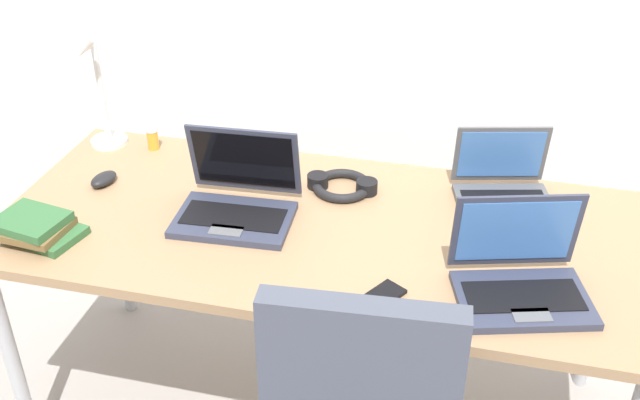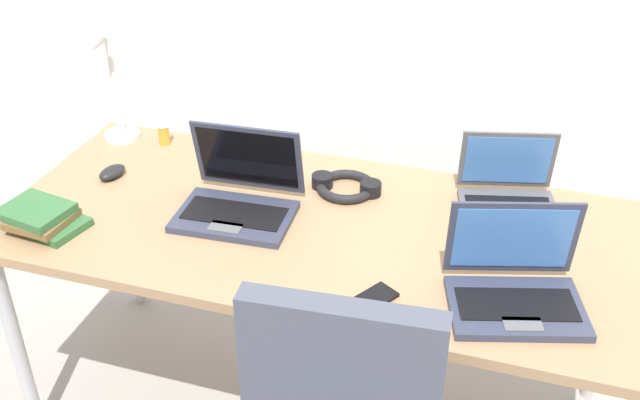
# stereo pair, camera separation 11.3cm
# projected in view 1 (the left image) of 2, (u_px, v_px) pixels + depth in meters

# --- Properties ---
(desk) EXTENTS (1.80, 0.80, 0.74)m
(desk) POSITION_uv_depth(u_px,v_px,m) (320.00, 241.00, 2.13)
(desk) COLOR #9E7A56
(desk) RESTS_ON ground_plane
(desk_lamp) EXTENTS (0.12, 0.18, 0.40)m
(desk_lamp) POSITION_uv_depth(u_px,v_px,m) (96.00, 93.00, 2.39)
(desk_lamp) COLOR white
(desk_lamp) RESTS_ON desk
(laptop_near_mouse) EXTENTS (0.32, 0.28, 0.21)m
(laptop_near_mouse) POSITION_uv_depth(u_px,v_px,m) (503.00, 187.00, 2.19)
(laptop_near_mouse) COLOR #515459
(laptop_near_mouse) RESTS_ON desk
(laptop_by_keyboard) EXTENTS (0.34, 0.29, 0.24)m
(laptop_by_keyboard) POSITION_uv_depth(u_px,v_px,m) (237.00, 201.00, 2.12)
(laptop_by_keyboard) COLOR #33384C
(laptop_by_keyboard) RESTS_ON desk
(laptop_front_right) EXTENTS (0.37, 0.33, 0.24)m
(laptop_front_right) POSITION_uv_depth(u_px,v_px,m) (521.00, 278.00, 1.82)
(laptop_front_right) COLOR #33384C
(laptop_front_right) RESTS_ON desk
(computer_mouse) EXTENTS (0.08, 0.11, 0.03)m
(computer_mouse) POSITION_uv_depth(u_px,v_px,m) (104.00, 179.00, 2.28)
(computer_mouse) COLOR black
(computer_mouse) RESTS_ON desk
(cell_phone) EXTENTS (0.13, 0.15, 0.01)m
(cell_phone) POSITION_uv_depth(u_px,v_px,m) (379.00, 298.00, 1.82)
(cell_phone) COLOR black
(cell_phone) RESTS_ON desk
(headphones) EXTENTS (0.21, 0.18, 0.04)m
(headphones) POSITION_uv_depth(u_px,v_px,m) (342.00, 185.00, 2.25)
(headphones) COLOR black
(headphones) RESTS_ON desk
(pill_bottle) EXTENTS (0.04, 0.04, 0.08)m
(pill_bottle) POSITION_uv_depth(u_px,v_px,m) (153.00, 138.00, 2.46)
(pill_bottle) COLOR gold
(pill_bottle) RESTS_ON desk
(book_stack) EXTENTS (0.24, 0.19, 0.07)m
(book_stack) POSITION_uv_depth(u_px,v_px,m) (37.00, 228.00, 2.03)
(book_stack) COLOR #336638
(book_stack) RESTS_ON desk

